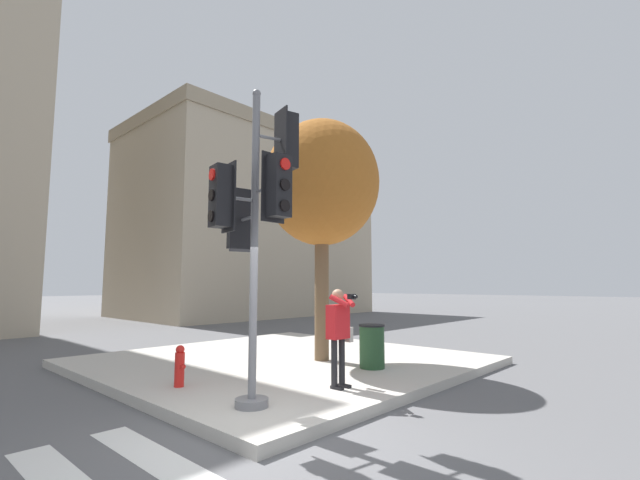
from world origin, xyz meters
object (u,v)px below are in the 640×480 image
traffic_signal_pole (256,208)px  trash_bin (372,346)px  person_photographer (339,328)px  street_tree (322,184)px  fire_hydrant (180,366)px

traffic_signal_pole → trash_bin: 4.32m
traffic_signal_pole → person_photographer: 2.58m
street_tree → trash_bin: size_ratio=6.35×
trash_bin → traffic_signal_pole: bearing=-172.9°
traffic_signal_pole → fire_hydrant: (-0.10, 1.91, -2.56)m
traffic_signal_pole → street_tree: street_tree is taller
traffic_signal_pole → fire_hydrant: 3.20m
person_photographer → trash_bin: 1.97m
traffic_signal_pole → person_photographer: bearing=-5.6°
person_photographer → fire_hydrant: person_photographer is taller
person_photographer → street_tree: bearing=48.9°
trash_bin → fire_hydrant: bearing=158.0°
person_photographer → trash_bin: bearing=18.7°
fire_hydrant → trash_bin: 3.92m
traffic_signal_pole → person_photographer: (1.74, -0.17, -1.91)m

